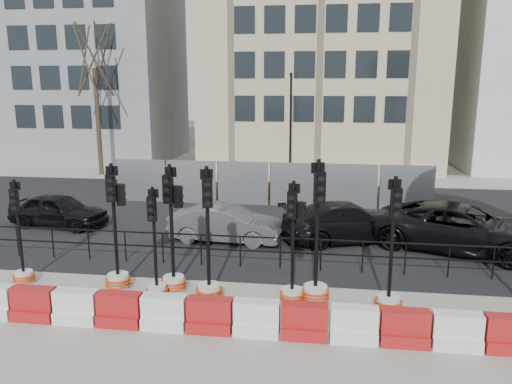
# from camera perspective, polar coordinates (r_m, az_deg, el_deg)

# --- Properties ---
(ground) EXTENTS (120.00, 120.00, 0.00)m
(ground) POSITION_cam_1_polar(r_m,az_deg,el_deg) (14.11, -2.64, -10.35)
(ground) COLOR #51514C
(ground) RESTS_ON ground
(sidewalk_near) EXTENTS (40.00, 6.00, 0.02)m
(sidewalk_near) POSITION_cam_1_polar(r_m,az_deg,el_deg) (11.46, -5.47, -16.02)
(sidewalk_near) COLOR gray
(sidewalk_near) RESTS_ON ground
(road) EXTENTS (40.00, 14.00, 0.03)m
(road) POSITION_cam_1_polar(r_m,az_deg,el_deg) (20.67, 0.89, -2.88)
(road) COLOR black
(road) RESTS_ON ground
(sidewalk_far) EXTENTS (40.00, 4.00, 0.02)m
(sidewalk_far) POSITION_cam_1_polar(r_m,az_deg,el_deg) (29.40, 3.04, 1.69)
(sidewalk_far) COLOR gray
(sidewalk_far) RESTS_ON ground
(building_grey) EXTENTS (11.00, 9.06, 14.00)m
(building_grey) POSITION_cam_1_polar(r_m,az_deg,el_deg) (38.49, -17.93, 14.09)
(building_grey) COLOR gray
(building_grey) RESTS_ON ground
(building_cream) EXTENTS (15.00, 10.06, 18.00)m
(building_cream) POSITION_cam_1_polar(r_m,az_deg,el_deg) (34.96, 7.54, 18.09)
(building_cream) COLOR beige
(building_cream) RESTS_ON ground
(kerb_railing) EXTENTS (18.00, 0.04, 1.00)m
(kerb_railing) POSITION_cam_1_polar(r_m,az_deg,el_deg) (14.98, -1.82, -6.17)
(kerb_railing) COLOR black
(kerb_railing) RESTS_ON ground
(heras_fencing) EXTENTS (14.33, 1.72, 2.00)m
(heras_fencing) POSITION_cam_1_polar(r_m,az_deg,el_deg) (23.18, 0.52, 0.58)
(heras_fencing) COLOR gray
(heras_fencing) RESTS_ON ground
(lamp_post_far) EXTENTS (0.12, 0.56, 6.00)m
(lamp_post_far) POSITION_cam_1_polar(r_m,az_deg,el_deg) (27.93, 3.96, 7.77)
(lamp_post_far) COLOR black
(lamp_post_far) RESTS_ON ground
(tree_bare_far) EXTENTS (2.00, 2.00, 9.00)m
(tree_bare_far) POSITION_cam_1_polar(r_m,az_deg,el_deg) (31.34, -18.02, 13.98)
(tree_bare_far) COLOR #473828
(tree_bare_far) RESTS_ON ground
(barrier_row) EXTENTS (13.60, 0.50, 0.80)m
(barrier_row) POSITION_cam_1_polar(r_m,az_deg,el_deg) (11.47, -5.27, -13.99)
(barrier_row) COLOR #AD250D
(barrier_row) RESTS_ON ground
(traffic_signal_a) EXTENTS (0.58, 0.58, 2.94)m
(traffic_signal_a) POSITION_cam_1_polar(r_m,az_deg,el_deg) (15.26, -25.15, -7.34)
(traffic_signal_a) COLOR white
(traffic_signal_a) RESTS_ON ground
(traffic_signal_b) EXTENTS (0.68, 0.68, 3.43)m
(traffic_signal_b) POSITION_cam_1_polar(r_m,az_deg,el_deg) (13.95, -15.58, -7.49)
(traffic_signal_b) COLOR white
(traffic_signal_b) RESTS_ON ground
(traffic_signal_c) EXTENTS (0.58, 0.58, 2.94)m
(traffic_signal_c) POSITION_cam_1_polar(r_m,az_deg,el_deg) (13.20, -11.35, -9.40)
(traffic_signal_c) COLOR white
(traffic_signal_c) RESTS_ON ground
(traffic_signal_d) EXTENTS (0.68, 0.68, 3.44)m
(traffic_signal_d) POSITION_cam_1_polar(r_m,az_deg,el_deg) (13.45, -9.45, -7.92)
(traffic_signal_d) COLOR white
(traffic_signal_d) RESTS_ON ground
(traffic_signal_e) EXTENTS (0.68, 0.68, 3.48)m
(traffic_signal_e) POSITION_cam_1_polar(r_m,az_deg,el_deg) (12.85, -5.42, -9.28)
(traffic_signal_e) COLOR white
(traffic_signal_e) RESTS_ON ground
(traffic_signal_f) EXTENTS (0.62, 0.62, 3.15)m
(traffic_signal_f) POSITION_cam_1_polar(r_m,az_deg,el_deg) (12.65, 4.19, -9.45)
(traffic_signal_f) COLOR white
(traffic_signal_f) RESTS_ON ground
(traffic_signal_g) EXTENTS (0.72, 0.72, 3.67)m
(traffic_signal_g) POSITION_cam_1_polar(r_m,az_deg,el_deg) (12.75, 6.87, -9.30)
(traffic_signal_g) COLOR white
(traffic_signal_g) RESTS_ON ground
(traffic_signal_h) EXTENTS (0.66, 0.66, 3.36)m
(traffic_signal_h) POSITION_cam_1_polar(r_m,az_deg,el_deg) (12.60, 15.02, -10.25)
(traffic_signal_h) COLOR white
(traffic_signal_h) RESTS_ON ground
(car_a) EXTENTS (2.54, 4.20, 1.29)m
(car_a) POSITION_cam_1_polar(r_m,az_deg,el_deg) (20.66, -21.63, -1.96)
(car_a) COLOR black
(car_a) RESTS_ON ground
(car_b) EXTENTS (1.97, 4.14, 1.29)m
(car_b) POSITION_cam_1_polar(r_m,az_deg,el_deg) (17.45, -3.50, -3.62)
(car_b) COLOR #505055
(car_b) RESTS_ON ground
(car_c) EXTENTS (5.00, 5.98, 1.37)m
(car_c) POSITION_cam_1_polar(r_m,az_deg,el_deg) (17.77, 10.48, -3.39)
(car_c) COLOR black
(car_c) RESTS_ON ground
(car_d) EXTENTS (6.33, 7.29, 1.54)m
(car_d) POSITION_cam_1_polar(r_m,az_deg,el_deg) (17.77, 22.32, -3.84)
(car_d) COLOR black
(car_d) RESTS_ON ground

